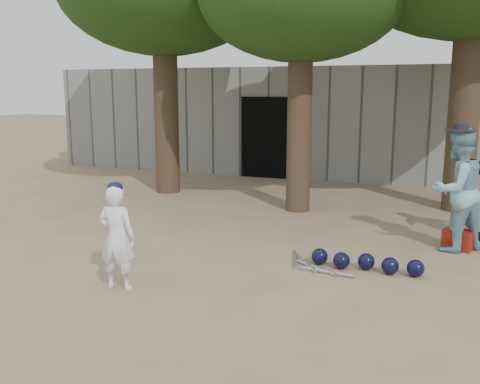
% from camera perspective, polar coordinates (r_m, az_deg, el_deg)
% --- Properties ---
extents(ground, '(70.00, 70.00, 0.00)m').
position_cam_1_polar(ground, '(7.33, -7.32, -8.39)').
color(ground, '#937C5E').
rests_on(ground, ground).
extents(boy_player, '(0.50, 0.35, 1.29)m').
position_cam_1_polar(boy_player, '(6.64, -12.98, -4.76)').
color(boy_player, white).
rests_on(boy_player, ground).
extents(spectator_blue, '(1.13, 1.13, 1.85)m').
position_cam_1_polar(spectator_blue, '(8.62, 22.07, 0.20)').
color(spectator_blue, '#7DAFC1').
rests_on(spectator_blue, ground).
extents(red_bag, '(0.50, 0.43, 0.30)m').
position_cam_1_polar(red_bag, '(8.86, 22.25, -4.69)').
color(red_bag, maroon).
rests_on(red_bag, ground).
extents(back_building, '(16.00, 5.24, 3.00)m').
position_cam_1_polar(back_building, '(16.75, 9.84, 7.67)').
color(back_building, gray).
rests_on(back_building, ground).
extents(helmet_row, '(1.51, 0.32, 0.23)m').
position_cam_1_polar(helmet_row, '(7.45, 13.27, -7.32)').
color(helmet_row, black).
rests_on(helmet_row, ground).
extents(bat_pile, '(1.03, 0.80, 0.06)m').
position_cam_1_polar(bat_pile, '(7.48, 7.55, -7.76)').
color(bat_pile, '#ACABB2').
rests_on(bat_pile, ground).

